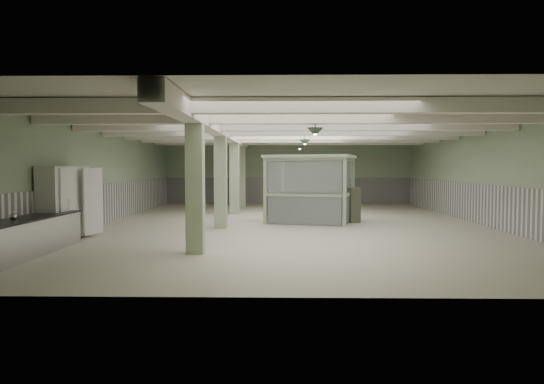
{
  "coord_description": "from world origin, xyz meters",
  "views": [
    {
      "loc": [
        -0.4,
        -17.81,
        2.14
      ],
      "look_at": [
        -0.7,
        -1.82,
        1.3
      ],
      "focal_mm": 32.0,
      "sensor_mm": 36.0,
      "label": 1
    }
  ],
  "objects_px": {
    "walkin_cooler": "(65,204)",
    "filing_cabinet": "(352,205)",
    "guard_booth": "(311,177)",
    "prep_counter": "(11,241)"
  },
  "relations": [
    {
      "from": "prep_counter",
      "to": "filing_cabinet",
      "type": "xyz_separation_m",
      "value": [
        8.88,
        7.87,
        0.21
      ]
    },
    {
      "from": "prep_counter",
      "to": "guard_booth",
      "type": "height_order",
      "value": "guard_booth"
    },
    {
      "from": "prep_counter",
      "to": "walkin_cooler",
      "type": "xyz_separation_m",
      "value": [
        -0.08,
        3.0,
        0.59
      ]
    },
    {
      "from": "prep_counter",
      "to": "filing_cabinet",
      "type": "height_order",
      "value": "filing_cabinet"
    },
    {
      "from": "walkin_cooler",
      "to": "filing_cabinet",
      "type": "relative_size",
      "value": 1.71
    },
    {
      "from": "prep_counter",
      "to": "walkin_cooler",
      "type": "distance_m",
      "value": 3.06
    },
    {
      "from": "guard_booth",
      "to": "filing_cabinet",
      "type": "height_order",
      "value": "guard_booth"
    },
    {
      "from": "guard_booth",
      "to": "filing_cabinet",
      "type": "distance_m",
      "value": 1.91
    },
    {
      "from": "walkin_cooler",
      "to": "filing_cabinet",
      "type": "distance_m",
      "value": 10.21
    },
    {
      "from": "walkin_cooler",
      "to": "guard_booth",
      "type": "xyz_separation_m",
      "value": [
        7.38,
        4.97,
        0.69
      ]
    }
  ]
}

